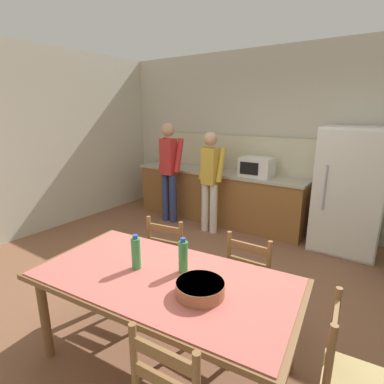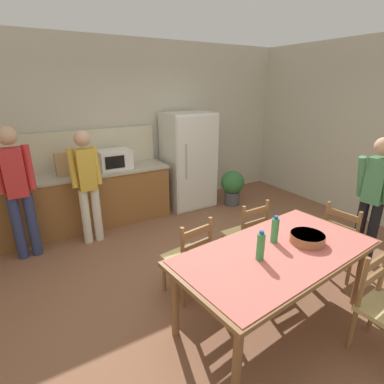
{
  "view_description": "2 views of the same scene",
  "coord_description": "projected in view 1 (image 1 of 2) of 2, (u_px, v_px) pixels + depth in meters",
  "views": [
    {
      "loc": [
        1.42,
        -2.27,
        1.91
      ],
      "look_at": [
        -0.22,
        0.14,
        1.12
      ],
      "focal_mm": 28.0,
      "sensor_mm": 36.0,
      "label": 1
    },
    {
      "loc": [
        -1.72,
        -2.43,
        2.17
      ],
      "look_at": [
        -0.19,
        0.11,
        1.11
      ],
      "focal_mm": 28.0,
      "sensor_mm": 36.0,
      "label": 2
    }
  ],
  "objects": [
    {
      "name": "serving_bowl",
      "position": [
        200.0,
        288.0,
        1.93
      ],
      "size": [
        0.32,
        0.32,
        0.09
      ],
      "color": "#9E6642",
      "rests_on": "dining_table"
    },
    {
      "name": "person_at_counter",
      "position": [
        210.0,
        177.0,
        4.7
      ],
      "size": [
        0.41,
        0.28,
        1.61
      ],
      "rotation": [
        0.0,
        0.0,
        1.57
      ],
      "color": "silver",
      "rests_on": "ground"
    },
    {
      "name": "wall_back",
      "position": [
        291.0,
        141.0,
        4.83
      ],
      "size": [
        6.52,
        0.12,
        2.9
      ],
      "primitive_type": "cube",
      "color": "beige",
      "rests_on": "ground"
    },
    {
      "name": "ground_plane",
      "position": [
        202.0,
        303.0,
        3.08
      ],
      "size": [
        8.32,
        8.32,
        0.0
      ],
      "primitive_type": "plane",
      "color": "brown"
    },
    {
      "name": "person_at_sink",
      "position": [
        169.0,
        168.0,
        5.16
      ],
      "size": [
        0.43,
        0.3,
        1.73
      ],
      "rotation": [
        0.0,
        0.0,
        1.57
      ],
      "color": "navy",
      "rests_on": "ground"
    },
    {
      "name": "chair_side_far_left",
      "position": [
        172.0,
        258.0,
        3.1
      ],
      "size": [
        0.48,
        0.46,
        0.91
      ],
      "rotation": [
        0.0,
        0.0,
        3.29
      ],
      "color": "olive",
      "rests_on": "ground"
    },
    {
      "name": "dining_table",
      "position": [
        163.0,
        285.0,
        2.18
      ],
      "size": [
        2.01,
        1.16,
        0.76
      ],
      "rotation": [
        0.0,
        0.0,
        0.1
      ],
      "color": "brown",
      "rests_on": "ground"
    },
    {
      "name": "kitchen_counter",
      "position": [
        218.0,
        196.0,
        5.34
      ],
      "size": [
        3.09,
        0.66,
        0.9
      ],
      "color": "brown",
      "rests_on": "ground"
    },
    {
      "name": "bottle_off_centre",
      "position": [
        183.0,
        256.0,
        2.19
      ],
      "size": [
        0.07,
        0.07,
        0.27
      ],
      "color": "green",
      "rests_on": "dining_table"
    },
    {
      "name": "refrigerator",
      "position": [
        350.0,
        191.0,
        4.07
      ],
      "size": [
        0.85,
        0.73,
        1.72
      ],
      "color": "silver",
      "rests_on": "ground"
    },
    {
      "name": "paper_bag",
      "position": [
        216.0,
        161.0,
        5.17
      ],
      "size": [
        0.24,
        0.16,
        0.36
      ],
      "primitive_type": "cube",
      "color": "tan",
      "rests_on": "kitchen_counter"
    },
    {
      "name": "bottle_near_centre",
      "position": [
        136.0,
        253.0,
        2.24
      ],
      "size": [
        0.07,
        0.07,
        0.27
      ],
      "color": "green",
      "rests_on": "dining_table"
    },
    {
      "name": "microwave",
      "position": [
        257.0,
        167.0,
        4.78
      ],
      "size": [
        0.5,
        0.39,
        0.3
      ],
      "color": "white",
      "rests_on": "kitchen_counter"
    },
    {
      "name": "wall_left",
      "position": [
        19.0,
        143.0,
        4.48
      ],
      "size": [
        0.12,
        5.2,
        2.9
      ],
      "primitive_type": "cube",
      "color": "beige",
      "rests_on": "ground"
    },
    {
      "name": "counter_splashback",
      "position": [
        227.0,
        152.0,
        5.39
      ],
      "size": [
        3.05,
        0.03,
        0.6
      ],
      "primitive_type": "cube",
      "color": "beige",
      "rests_on": "kitchen_counter"
    },
    {
      "name": "chair_side_far_right",
      "position": [
        252.0,
        279.0,
        2.7
      ],
      "size": [
        0.43,
        0.41,
        0.91
      ],
      "rotation": [
        0.0,
        0.0,
        3.16
      ],
      "color": "olive",
      "rests_on": "ground"
    }
  ]
}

